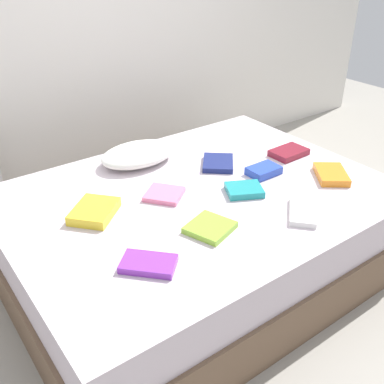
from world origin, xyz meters
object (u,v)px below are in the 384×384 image
Objects in this scene: textbook_lime at (210,228)px; textbook_orange at (331,174)px; textbook_pink at (164,194)px; textbook_maroon at (289,152)px; textbook_teal at (244,190)px; textbook_purple at (149,264)px; textbook_navy at (218,163)px; textbook_blue at (264,171)px; bed at (197,232)px; textbook_white at (303,211)px; pillow at (138,154)px; textbook_yellow at (94,211)px.

textbook_orange is (0.86, 0.01, 0.01)m from textbook_lime.
textbook_maroon is at bearing -40.07° from textbook_pink.
textbook_teal is at bearing 5.94° from textbook_lime.
textbook_maroon is (0.89, -0.03, 0.01)m from textbook_pink.
textbook_purple reaches higher than textbook_lime.
textbook_blue reaches higher than textbook_navy.
bed is 0.51m from textbook_blue.
textbook_navy is at bearing 46.92° from textbook_white.
textbook_white is 1.11× the size of textbook_purple.
textbook_teal is at bearing -155.58° from textbook_navy.
textbook_orange reaches higher than textbook_pink.
textbook_teal is at bearing -67.97° from pillow.
textbook_teal is at bearing -69.24° from textbook_pink.
bed is 8.50× the size of textbook_yellow.
pillow reaches higher than textbook_yellow.
textbook_pink is at bearing 96.83° from textbook_purple.
textbook_teal is (-0.53, -0.19, -0.00)m from textbook_maroon.
pillow is at bearing 88.88° from textbook_navy.
textbook_maroon is 0.34m from textbook_orange.
pillow is 2.06× the size of textbook_purple.
textbook_white is 0.33m from textbook_teal.
bed is at bearing 170.14° from textbook_teal.
textbook_lime is at bearing -90.29° from textbook_yellow.
textbook_pink is 0.89m from textbook_maroon.
pillow is 0.70m from textbook_teal.
textbook_lime is at bearing -117.62° from bed.
textbook_orange is at bearing 49.49° from textbook_purple.
textbook_lime is at bearing -128.05° from textbook_teal.
textbook_blue reaches higher than textbook_orange.
pillow reaches higher than textbook_orange.
textbook_maroon reaches higher than textbook_navy.
textbook_lime reaches higher than textbook_pink.
pillow reaches higher than textbook_navy.
pillow is (-0.07, 0.50, 0.31)m from bed.
textbook_pink is 0.77× the size of textbook_yellow.
textbook_blue is (0.49, -0.55, -0.03)m from pillow.
textbook_pink is at bearing 168.47° from textbook_blue.
textbook_yellow is 1.30× the size of textbook_blue.
textbook_orange is (0.41, -0.49, 0.00)m from textbook_navy.
textbook_maroon is (0.30, 0.09, -0.00)m from textbook_blue.
textbook_pink is 0.38m from textbook_lime.
textbook_white is 1.35× the size of textbook_teal.
textbook_navy is 0.83m from textbook_yellow.
textbook_teal is (0.36, 0.16, 0.00)m from textbook_lime.
textbook_maroon reaches higher than textbook_lime.
textbook_purple is (-0.95, -0.32, -0.01)m from textbook_blue.
textbook_white reaches higher than textbook_pink.
textbook_yellow is (-0.82, 0.58, 0.01)m from textbook_white.
pillow is 2.36× the size of textbook_lime.
textbook_purple is (-0.36, -0.06, 0.00)m from textbook_lime.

